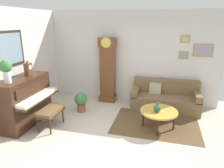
# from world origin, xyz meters

# --- Properties ---
(ground_plane) EXTENTS (6.40, 6.00, 0.10)m
(ground_plane) POSITION_xyz_m (0.00, 0.00, -0.05)
(ground_plane) COLOR beige
(wall_left) EXTENTS (0.13, 4.90, 2.80)m
(wall_left) POSITION_xyz_m (-2.60, 0.00, 1.41)
(wall_left) COLOR silver
(wall_left) RESTS_ON ground_plane
(wall_back) EXTENTS (5.30, 0.13, 2.80)m
(wall_back) POSITION_xyz_m (0.01, 2.40, 1.40)
(wall_back) COLOR silver
(wall_back) RESTS_ON ground_plane
(area_rug) EXTENTS (2.10, 1.50, 0.01)m
(area_rug) POSITION_xyz_m (0.94, 0.91, 0.00)
(area_rug) COLOR brown
(area_rug) RESTS_ON ground_plane
(piano) EXTENTS (0.87, 1.44, 1.19)m
(piano) POSITION_xyz_m (-2.23, 0.16, 0.60)
(piano) COLOR #3D2316
(piano) RESTS_ON ground_plane
(piano_bench) EXTENTS (0.42, 0.70, 0.48)m
(piano_bench) POSITION_xyz_m (-1.52, 0.11, 0.41)
(piano_bench) COLOR #3D2316
(piano_bench) RESTS_ON ground_plane
(grandfather_clock) EXTENTS (0.52, 0.34, 2.03)m
(grandfather_clock) POSITION_xyz_m (-0.66, 2.11, 0.96)
(grandfather_clock) COLOR brown
(grandfather_clock) RESTS_ON ground_plane
(couch) EXTENTS (1.90, 0.80, 0.84)m
(couch) POSITION_xyz_m (1.13, 1.94, 0.31)
(couch) COLOR brown
(couch) RESTS_ON ground_plane
(coffee_table) EXTENTS (0.88, 0.88, 0.46)m
(coffee_table) POSITION_xyz_m (1.00, 0.74, 0.43)
(coffee_table) COLOR gold
(coffee_table) RESTS_ON ground_plane
(mantel_clock) EXTENTS (0.13, 0.18, 0.38)m
(mantel_clock) POSITION_xyz_m (-2.23, 0.44, 1.36)
(mantel_clock) COLOR brown
(mantel_clock) RESTS_ON piano
(flower_vase) EXTENTS (0.26, 0.26, 0.58)m
(flower_vase) POSITION_xyz_m (-2.23, -0.27, 1.50)
(flower_vase) COLOR silver
(flower_vase) RESTS_ON piano
(green_jug) EXTENTS (0.17, 0.17, 0.24)m
(green_jug) POSITION_xyz_m (0.95, 0.65, 0.54)
(green_jug) COLOR #234C33
(green_jug) RESTS_ON coffee_table
(potted_plant) EXTENTS (0.36, 0.36, 0.56)m
(potted_plant) POSITION_xyz_m (-1.17, 1.14, 0.32)
(potted_plant) COLOR #935138
(potted_plant) RESTS_ON ground_plane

